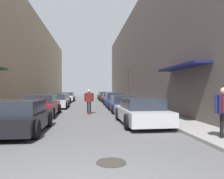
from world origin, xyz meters
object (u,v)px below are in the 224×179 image
object	(u,v)px
parked_car_left_0	(19,117)
parked_car_right_4	(105,96)
parked_car_right_3	(109,98)
traffic_light	(128,82)
parked_car_right_1	(123,104)
parked_car_right_0	(141,112)
parked_car_left_4	(68,97)
parked_car_right_2	(114,100)
manhole_cover	(111,162)
parked_car_left_2	(57,101)
parked_car_left_3	(62,99)
parked_car_left_1	(43,106)
skateboarder	(89,99)
parked_car_right_5	(103,96)

from	to	relation	value
parked_car_left_0	parked_car_right_4	distance (m)	23.65
parked_car_right_3	traffic_light	bearing A→B (deg)	-25.49
parked_car_right_1	traffic_light	xyz separation A→B (m)	(2.27, 9.88, 1.91)
parked_car_right_0	parked_car_right_1	distance (m)	5.78
parked_car_left_4	parked_car_right_3	distance (m)	6.55
parked_car_right_0	parked_car_right_4	distance (m)	21.62
parked_car_left_4	parked_car_right_2	world-z (taller)	parked_car_right_2
manhole_cover	parked_car_right_3	bearing A→B (deg)	84.43
parked_car_left_2	parked_car_right_2	bearing A→B (deg)	16.02
parked_car_left_3	parked_car_right_0	bearing A→B (deg)	-69.84
parked_car_left_3	parked_car_right_1	world-z (taller)	parked_car_right_1
parked_car_right_4	parked_car_left_1	bearing A→B (deg)	-107.23
parked_car_left_2	parked_car_right_1	size ratio (longest dim) A/B	0.90
parked_car_left_0	parked_car_left_3	size ratio (longest dim) A/B	0.90
parked_car_left_1	parked_car_left_3	size ratio (longest dim) A/B	1.01
traffic_light	parked_car_left_2	bearing A→B (deg)	-141.49
parked_car_right_3	parked_car_right_2	bearing A→B (deg)	-90.69
parked_car_left_1	traffic_light	distance (m)	14.12
parked_car_right_2	parked_car_right_4	bearing A→B (deg)	90.23
parked_car_right_2	parked_car_right_3	xyz separation A→B (m)	(0.07, 5.59, -0.07)
parked_car_left_1	parked_car_left_2	world-z (taller)	parked_car_left_1
parked_car_left_1	skateboarder	size ratio (longest dim) A/B	2.72
parked_car_left_2	parked_car_right_2	distance (m)	5.61
parked_car_right_4	manhole_cover	bearing A→B (deg)	-94.33
parked_car_left_0	traffic_light	distance (m)	18.80
parked_car_left_2	parked_car_right_4	distance (m)	13.19
parked_car_left_2	parked_car_right_5	distance (m)	17.96
parked_car_left_2	traffic_light	distance (m)	9.97
parked_car_right_4	manhole_cover	size ratio (longest dim) A/B	6.24
skateboarder	manhole_cover	distance (m)	10.15
parked_car_left_0	parked_car_right_2	world-z (taller)	parked_car_right_2
parked_car_left_4	traffic_light	size ratio (longest dim) A/B	1.08
parked_car_left_3	traffic_light	world-z (taller)	traffic_light
parked_car_left_2	manhole_cover	distance (m)	15.24
parked_car_right_3	parked_car_right_4	world-z (taller)	parked_car_right_4
parked_car_right_2	parked_car_right_5	size ratio (longest dim) A/B	1.03
parked_car_left_1	parked_car_left_4	distance (m)	16.33
parked_car_right_2	parked_car_left_4	bearing A→B (deg)	120.25
parked_car_left_1	parked_car_right_4	bearing A→B (deg)	72.77
parked_car_right_2	parked_car_right_4	world-z (taller)	parked_car_right_2
parked_car_right_0	parked_car_right_5	world-z (taller)	parked_car_right_0
parked_car_left_1	parked_car_right_5	size ratio (longest dim) A/B	1.00
skateboarder	parked_car_left_3	bearing A→B (deg)	106.56
parked_car_right_0	manhole_cover	bearing A→B (deg)	-110.74
parked_car_right_2	manhole_cover	bearing A→B (deg)	-97.22
parked_car_left_0	parked_car_right_2	distance (m)	13.63
parked_car_right_2	parked_car_right_5	xyz separation A→B (m)	(-0.01, 15.59, -0.07)
parked_car_right_5	manhole_cover	bearing A→B (deg)	-93.69
parked_car_right_3	parked_car_right_4	xyz separation A→B (m)	(-0.11, 4.92, 0.03)
parked_car_left_4	parked_car_right_4	world-z (taller)	parked_car_right_4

